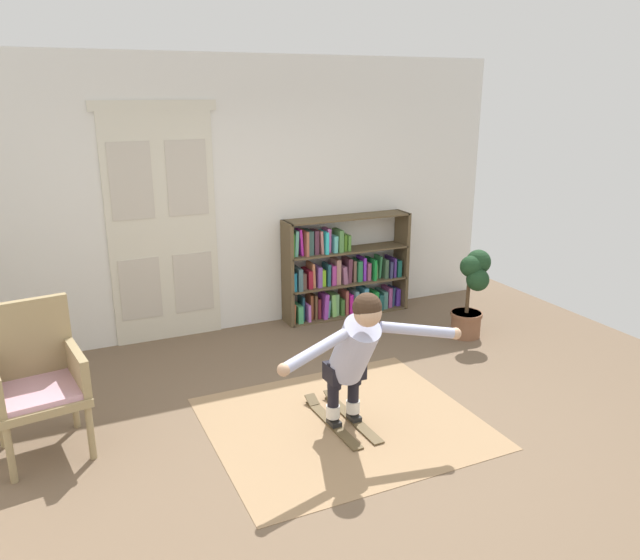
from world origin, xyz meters
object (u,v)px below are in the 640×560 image
object	(u,v)px
bookshelf	(342,275)
potted_plant	(472,292)
skis_pair	(341,418)
wicker_chair	(36,376)
person_skier	(355,349)

from	to	relation	value
bookshelf	potted_plant	xyz separation A→B (m)	(0.93, -1.18, 0.01)
potted_plant	skis_pair	size ratio (longest dim) A/B	1.12
wicker_chair	person_skier	world-z (taller)	person_skier
bookshelf	wicker_chair	xyz separation A→B (m)	(-3.27, -1.61, 0.09)
person_skier	wicker_chair	bearing A→B (deg)	160.07
bookshelf	wicker_chair	bearing A→B (deg)	-153.74
bookshelf	potted_plant	size ratio (longest dim) A/B	1.59
skis_pair	wicker_chair	bearing A→B (deg)	165.07
wicker_chair	skis_pair	world-z (taller)	wicker_chair
bookshelf	person_skier	bearing A→B (deg)	-114.68
bookshelf	person_skier	world-z (taller)	person_skier
wicker_chair	skis_pair	xyz separation A→B (m)	(2.16, -0.58, -0.56)
wicker_chair	skis_pair	bearing A→B (deg)	-14.93
potted_plant	skis_pair	distance (m)	2.32
bookshelf	potted_plant	bearing A→B (deg)	-51.74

